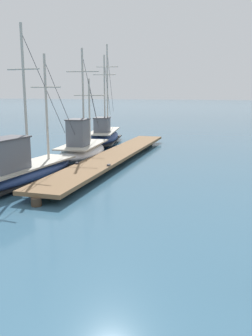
{
  "coord_description": "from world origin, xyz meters",
  "views": [
    {
      "loc": [
        1.54,
        -1.14,
        3.78
      ],
      "look_at": [
        -2.27,
        9.58,
        1.4
      ],
      "focal_mm": 38.55,
      "sensor_mm": 36.0,
      "label": 1
    }
  ],
  "objects": [
    {
      "name": "fishing_boat_1",
      "position": [
        -9.05,
        23.76,
        0.65
      ],
      "size": [
        3.38,
        8.33,
        7.42
      ],
      "color": "navy",
      "rests_on": "ground"
    },
    {
      "name": "floating_dock",
      "position": [
        -5.68,
        17.42,
        0.36
      ],
      "size": [
        2.6,
        17.37,
        0.53
      ],
      "color": "brown",
      "rests_on": "ground"
    },
    {
      "name": "fishing_boat_0",
      "position": [
        -7.61,
        17.18,
        0.69
      ],
      "size": [
        2.77,
        5.94,
        6.18
      ],
      "color": "silver",
      "rests_on": "ground"
    },
    {
      "name": "fishing_boat_2",
      "position": [
        -7.6,
        11.36,
        0.6
      ],
      "size": [
        2.06,
        7.83,
        6.54
      ],
      "color": "navy",
      "rests_on": "ground"
    }
  ]
}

